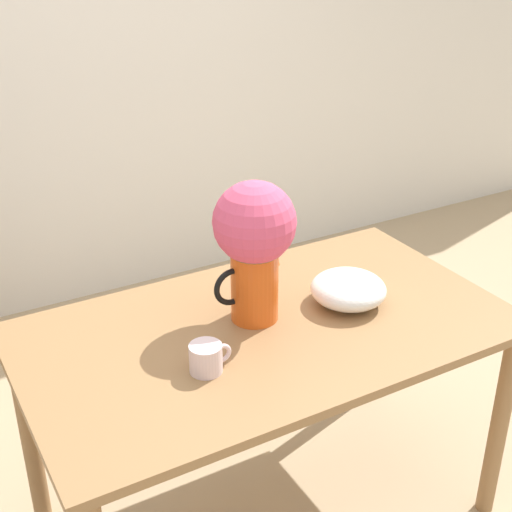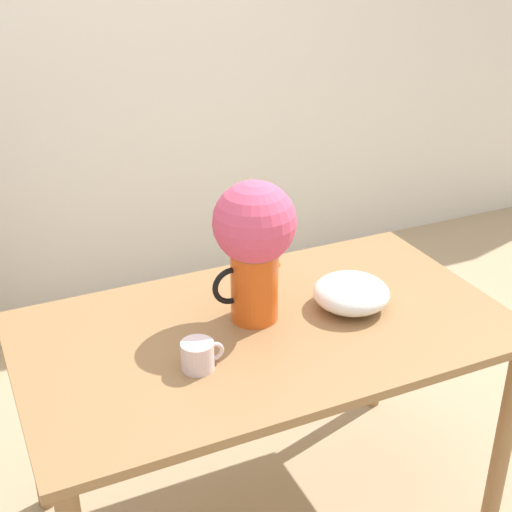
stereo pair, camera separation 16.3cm
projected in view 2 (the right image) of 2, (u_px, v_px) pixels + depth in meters
name	position (u px, v px, depth m)	size (l,w,h in m)	color
ground_plane	(272.00, 501.00, 2.60)	(12.00, 12.00, 0.00)	tan
wall_back	(112.00, 52.00, 3.52)	(8.00, 0.05, 2.60)	silver
table	(265.00, 353.00, 2.25)	(1.51, 0.86, 0.79)	olive
flower_vase	(254.00, 238.00, 2.12)	(0.27, 0.25, 0.45)	#E05619
coffee_mug	(199.00, 355.00, 1.98)	(0.13, 0.09, 0.08)	silver
white_bowl	(351.00, 293.00, 2.28)	(0.25, 0.25, 0.10)	white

